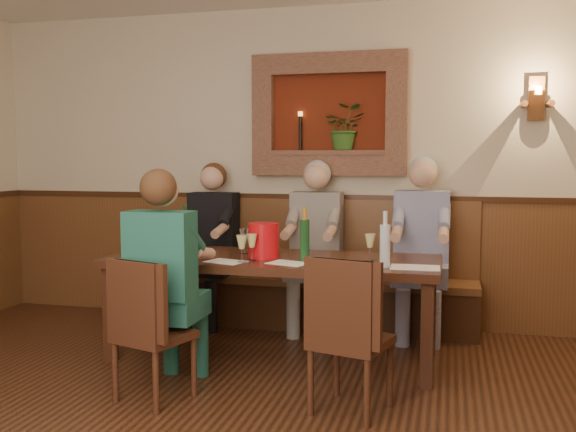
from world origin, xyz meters
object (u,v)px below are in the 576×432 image
at_px(person_bench_left, 210,257).
at_px(person_bench_mid, 314,260).
at_px(water_bottle, 385,244).
at_px(dining_table, 273,267).
at_px(person_bench_right, 421,263).
at_px(wine_bottle_green_a, 305,239).
at_px(chair_near_left, 153,359).
at_px(chair_near_right, 350,367).
at_px(spittoon_bucket, 264,240).
at_px(bench, 302,289).
at_px(person_chair_front, 167,299).
at_px(wine_bottle_green_b, 186,234).

bearing_deg(person_bench_left, person_bench_mid, -0.04).
xyz_separation_m(person_bench_mid, water_bottle, (0.70, -1.06, 0.30)).
height_order(dining_table, person_bench_right, person_bench_right).
distance_m(wine_bottle_green_a, water_bottle, 0.59).
relative_size(dining_table, water_bottle, 6.44).
bearing_deg(chair_near_left, wine_bottle_green_a, 68.01).
xyz_separation_m(chair_near_left, chair_near_right, (1.19, 0.11, 0.01)).
bearing_deg(person_bench_right, person_bench_mid, 179.94).
bearing_deg(chair_near_right, person_bench_left, 146.89).
bearing_deg(spittoon_bucket, water_bottle, -11.44).
distance_m(person_bench_right, spittoon_bucket, 1.42).
bearing_deg(bench, person_chair_front, -105.57).
relative_size(person_bench_mid, water_bottle, 3.90).
bearing_deg(spittoon_bucket, chair_near_right, -47.63).
height_order(bench, person_chair_front, person_chair_front).
height_order(wine_bottle_green_a, water_bottle, wine_bottle_green_a).
relative_size(person_bench_left, wine_bottle_green_b, 3.89).
xyz_separation_m(wine_bottle_green_a, wine_bottle_green_b, (-0.96, 0.14, -0.01)).
distance_m(bench, wine_bottle_green_b, 1.28).
bearing_deg(person_bench_left, water_bottle, -32.89).
distance_m(person_bench_right, person_chair_front, 2.20).
bearing_deg(water_bottle, chair_near_right, -101.28).
height_order(chair_near_right, person_bench_left, person_bench_left).
distance_m(spittoon_bucket, wine_bottle_green_b, 0.65).
bearing_deg(chair_near_right, dining_table, 144.12).
bearing_deg(person_bench_mid, wine_bottle_green_a, -82.45).
xyz_separation_m(chair_near_left, person_bench_left, (-0.33, 1.82, 0.34)).
bearing_deg(wine_bottle_green_b, person_chair_front, -74.81).
bearing_deg(spittoon_bucket, person_chair_front, -119.94).
height_order(person_bench_mid, wine_bottle_green_a, person_bench_mid).
distance_m(chair_near_left, chair_near_right, 1.19).
height_order(dining_table, chair_near_left, chair_near_left).
height_order(person_bench_left, wine_bottle_green_b, person_bench_left).
bearing_deg(person_bench_left, person_chair_front, -78.40).
relative_size(person_chair_front, water_bottle, 3.77).
bearing_deg(bench, person_bench_right, -6.01).
height_order(chair_near_right, person_bench_mid, person_bench_mid).
height_order(person_chair_front, spittoon_bucket, person_chair_front).
height_order(person_bench_left, wine_bottle_green_a, person_bench_left).
bearing_deg(wine_bottle_green_a, chair_near_right, -60.32).
xyz_separation_m(person_bench_right, wine_bottle_green_a, (-0.76, -0.94, 0.29)).
bearing_deg(person_bench_right, wine_bottle_green_b, -155.36).
xyz_separation_m(person_bench_right, wine_bottle_green_b, (-1.73, -0.79, 0.28)).
bearing_deg(person_bench_right, water_bottle, -100.16).
bearing_deg(water_bottle, bench, 125.46).
xyz_separation_m(person_bench_left, person_bench_right, (1.83, -0.00, 0.03)).
xyz_separation_m(chair_near_left, person_bench_mid, (0.62, 1.82, 0.35)).
relative_size(person_bench_right, person_chair_front, 1.06).
bearing_deg(dining_table, bench, 90.00).
bearing_deg(chair_near_right, wine_bottle_green_a, 135.15).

